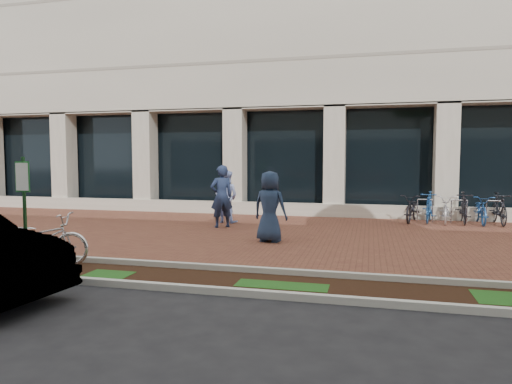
% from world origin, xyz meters
% --- Properties ---
extents(ground, '(120.00, 120.00, 0.00)m').
position_xyz_m(ground, '(0.00, 0.00, 0.00)').
color(ground, black).
rests_on(ground, ground).
extents(brick_plaza, '(40.00, 9.00, 0.01)m').
position_xyz_m(brick_plaza, '(0.00, 0.00, 0.01)').
color(brick_plaza, brown).
rests_on(brick_plaza, ground).
extents(planting_strip, '(40.00, 1.50, 0.01)m').
position_xyz_m(planting_strip, '(0.00, -5.25, 0.01)').
color(planting_strip, black).
rests_on(planting_strip, ground).
extents(curb_plaza_side, '(40.00, 0.12, 0.12)m').
position_xyz_m(curb_plaza_side, '(0.00, -4.50, 0.06)').
color(curb_plaza_side, beige).
rests_on(curb_plaza_side, ground).
extents(curb_street_side, '(40.00, 0.12, 0.12)m').
position_xyz_m(curb_street_side, '(0.00, -6.00, 0.06)').
color(curb_street_side, beige).
rests_on(curb_street_side, ground).
extents(near_office_building, '(40.00, 12.12, 16.00)m').
position_xyz_m(near_office_building, '(0.00, 10.47, 10.05)').
color(near_office_building, beige).
rests_on(near_office_building, ground).
extents(parking_sign, '(0.34, 0.07, 2.24)m').
position_xyz_m(parking_sign, '(-3.48, -5.10, 1.44)').
color(parking_sign, '#163C1C').
rests_on(parking_sign, ground).
extents(locked_bicycle, '(2.16, 1.12, 1.08)m').
position_xyz_m(locked_bicycle, '(-3.28, -4.92, 0.54)').
color(locked_bicycle, silver).
rests_on(locked_bicycle, ground).
extents(pedestrian_left, '(0.87, 0.81, 2.00)m').
position_xyz_m(pedestrian_left, '(-1.27, 0.92, 1.00)').
color(pedestrian_left, '#1C2746').
rests_on(pedestrian_left, ground).
extents(pedestrian_mid, '(0.99, 0.84, 1.81)m').
position_xyz_m(pedestrian_mid, '(-1.47, 2.05, 0.90)').
color(pedestrian_mid, '#9AADE6').
rests_on(pedestrian_mid, ground).
extents(pedestrian_right, '(1.03, 0.78, 1.88)m').
position_xyz_m(pedestrian_right, '(0.78, -1.21, 0.94)').
color(pedestrian_right, '#1C2C47').
rests_on(pedestrian_right, ground).
extents(bike_rack_cluster, '(3.55, 1.95, 1.08)m').
position_xyz_m(bike_rack_cluster, '(6.14, 3.78, 0.51)').
color(bike_rack_cluster, black).
rests_on(bike_rack_cluster, ground).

